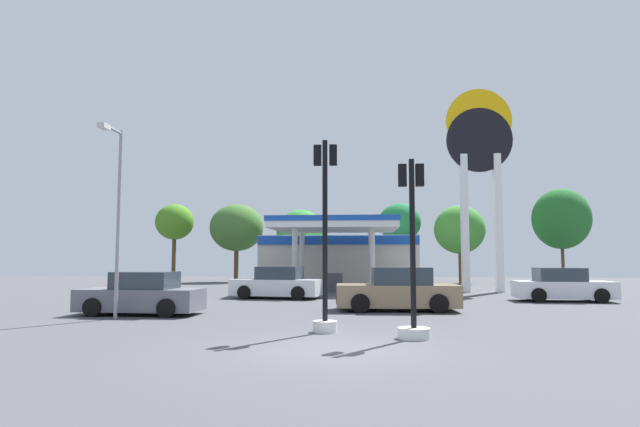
{
  "coord_description": "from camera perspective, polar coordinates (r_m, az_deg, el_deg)",
  "views": [
    {
      "loc": [
        0.62,
        -11.66,
        1.98
      ],
      "look_at": [
        -1.37,
        13.24,
        4.1
      ],
      "focal_mm": 29.74,
      "sensor_mm": 36.0,
      "label": 1
    }
  ],
  "objects": [
    {
      "name": "station_pole_sign",
      "position": [
        33.09,
        16.82,
        5.3
      ],
      "size": [
        3.88,
        0.56,
        12.14
      ],
      "color": "white",
      "rests_on": "ground"
    },
    {
      "name": "tree_1",
      "position": [
        45.55,
        -8.96,
        -1.54
      ],
      "size": [
        4.54,
        4.54,
        6.57
      ],
      "color": "brown",
      "rests_on": "ground"
    },
    {
      "name": "gas_station",
      "position": [
        37.69,
        2.09,
        -4.79
      ],
      "size": [
        10.77,
        13.49,
        4.31
      ],
      "color": "beige",
      "rests_on": "ground"
    },
    {
      "name": "ground_plane",
      "position": [
        11.85,
        1.54,
        -14.45
      ],
      "size": [
        90.0,
        90.0,
        0.0
      ],
      "primitive_type": "plane",
      "color": "#47474C",
      "rests_on": "ground"
    },
    {
      "name": "tree_0",
      "position": [
        46.62,
        -15.38,
        -0.93
      ],
      "size": [
        3.21,
        3.21,
        6.57
      ],
      "color": "brown",
      "rests_on": "ground"
    },
    {
      "name": "tree_3",
      "position": [
        44.68,
        8.57,
        -0.99
      ],
      "size": [
        3.52,
        3.52,
        6.57
      ],
      "color": "brown",
      "rests_on": "ground"
    },
    {
      "name": "tree_5",
      "position": [
        46.97,
        24.53,
        -0.53
      ],
      "size": [
        4.53,
        4.53,
        7.61
      ],
      "color": "brown",
      "rests_on": "ground"
    },
    {
      "name": "car_3",
      "position": [
        26.57,
        -4.63,
        -7.57
      ],
      "size": [
        4.61,
        2.51,
        1.57
      ],
      "color": "black",
      "rests_on": "ground"
    },
    {
      "name": "car_0",
      "position": [
        20.53,
        8.35,
        -8.25
      ],
      "size": [
        4.64,
        2.22,
        1.64
      ],
      "color": "black",
      "rests_on": "ground"
    },
    {
      "name": "car_1",
      "position": [
        19.9,
        -18.64,
        -8.33
      ],
      "size": [
        4.27,
        2.04,
        1.51
      ],
      "color": "black",
      "rests_on": "ground"
    },
    {
      "name": "traffic_signal_1",
      "position": [
        13.52,
        9.97,
        -6.6
      ],
      "size": [
        0.8,
        0.8,
        4.49
      ],
      "color": "silver",
      "rests_on": "ground"
    },
    {
      "name": "car_2",
      "position": [
        27.1,
        24.64,
        -7.12
      ],
      "size": [
        4.39,
        2.14,
        1.54
      ],
      "color": "black",
      "rests_on": "ground"
    },
    {
      "name": "tree_2",
      "position": [
        43.1,
        -2.13,
        -2.09
      ],
      "size": [
        3.88,
        3.88,
        5.94
      ],
      "color": "brown",
      "rests_on": "ground"
    },
    {
      "name": "corner_streetlamp",
      "position": [
        18.66,
        -21.11,
        1.13
      ],
      "size": [
        0.24,
        1.48,
        6.27
      ],
      "color": "gray",
      "rests_on": "ground"
    },
    {
      "name": "tree_4",
      "position": [
        44.1,
        14.78,
        -1.69
      ],
      "size": [
        4.04,
        4.04,
        6.24
      ],
      "color": "brown",
      "rests_on": "ground"
    },
    {
      "name": "traffic_signal_0",
      "position": [
        14.48,
        0.56,
        -4.37
      ],
      "size": [
        0.66,
        0.69,
        5.24
      ],
      "color": "silver",
      "rests_on": "ground"
    }
  ]
}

